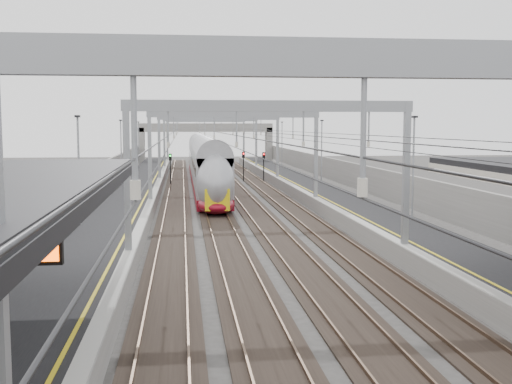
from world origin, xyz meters
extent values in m
cube|color=black|center=(-8.00, 45.00, 0.50)|extent=(4.00, 120.00, 1.00)
cube|color=black|center=(8.00, 45.00, 0.50)|extent=(4.00, 120.00, 1.00)
cube|color=black|center=(-4.50, 45.00, 0.04)|extent=(2.40, 140.00, 0.08)
cube|color=brown|center=(-5.22, 45.00, 0.13)|extent=(0.07, 140.00, 0.14)
cube|color=brown|center=(-3.78, 45.00, 0.13)|extent=(0.07, 140.00, 0.14)
cube|color=black|center=(-1.50, 45.00, 0.04)|extent=(2.40, 140.00, 0.08)
cube|color=brown|center=(-2.22, 45.00, 0.13)|extent=(0.07, 140.00, 0.14)
cube|color=brown|center=(-0.78, 45.00, 0.13)|extent=(0.07, 140.00, 0.14)
cube|color=black|center=(1.50, 45.00, 0.04)|extent=(2.40, 140.00, 0.08)
cube|color=brown|center=(0.78, 45.00, 0.13)|extent=(0.07, 140.00, 0.14)
cube|color=brown|center=(2.22, 45.00, 0.13)|extent=(0.07, 140.00, 0.14)
cube|color=black|center=(4.50, 45.00, 0.04)|extent=(2.40, 140.00, 0.08)
cube|color=brown|center=(3.78, 45.00, 0.13)|extent=(0.07, 140.00, 0.14)
cube|color=brown|center=(5.22, 45.00, 0.13)|extent=(0.07, 140.00, 0.14)
cube|color=gray|center=(0.00, 2.00, 7.35)|extent=(13.00, 0.25, 0.50)
cube|color=gray|center=(-6.30, 22.00, 4.30)|extent=(0.28, 0.28, 6.60)
cube|color=gray|center=(6.30, 22.00, 4.30)|extent=(0.28, 0.28, 6.60)
cube|color=gray|center=(0.00, 22.00, 7.35)|extent=(13.00, 0.25, 0.50)
cube|color=gray|center=(-6.30, 42.00, 4.30)|extent=(0.28, 0.28, 6.60)
cube|color=gray|center=(6.30, 42.00, 4.30)|extent=(0.28, 0.28, 6.60)
cube|color=gray|center=(0.00, 42.00, 7.35)|extent=(13.00, 0.25, 0.50)
cube|color=gray|center=(-6.30, 62.00, 4.30)|extent=(0.28, 0.28, 6.60)
cube|color=gray|center=(6.30, 62.00, 4.30)|extent=(0.28, 0.28, 6.60)
cube|color=gray|center=(0.00, 62.00, 7.35)|extent=(13.00, 0.25, 0.50)
cube|color=gray|center=(-6.30, 82.00, 4.30)|extent=(0.28, 0.28, 6.60)
cube|color=gray|center=(6.30, 82.00, 4.30)|extent=(0.28, 0.28, 6.60)
cube|color=gray|center=(0.00, 82.00, 7.35)|extent=(13.00, 0.25, 0.50)
cube|color=gray|center=(-6.30, 100.00, 4.30)|extent=(0.28, 0.28, 6.60)
cube|color=gray|center=(6.30, 100.00, 4.30)|extent=(0.28, 0.28, 6.60)
cube|color=gray|center=(0.00, 100.00, 7.35)|extent=(13.00, 0.25, 0.50)
cylinder|color=#262628|center=(-4.50, 50.00, 5.50)|extent=(0.03, 140.00, 0.03)
cylinder|color=#262628|center=(-1.50, 50.00, 5.50)|extent=(0.03, 140.00, 0.03)
cylinder|color=#262628|center=(1.50, 50.00, 5.50)|extent=(0.03, 140.00, 0.03)
cylinder|color=#262628|center=(4.50, 50.00, 5.50)|extent=(0.03, 140.00, 0.03)
cube|color=black|center=(-6.60, 4.00, 4.55)|extent=(1.60, 0.15, 0.55)
cube|color=#FF4A05|center=(-6.60, 3.92, 4.55)|extent=(1.50, 0.02, 0.42)
cube|color=gray|center=(0.00, 100.00, 6.20)|extent=(22.00, 2.20, 1.40)
cube|color=gray|center=(-10.50, 100.00, 3.10)|extent=(1.00, 2.20, 6.20)
cube|color=gray|center=(10.50, 100.00, 3.10)|extent=(1.00, 2.20, 6.20)
cube|color=gray|center=(-11.20, 45.00, 1.60)|extent=(0.30, 120.00, 3.20)
cube|color=gray|center=(11.20, 45.00, 1.60)|extent=(0.30, 120.00, 3.20)
cube|color=maroon|center=(-1.50, 52.30, 0.61)|extent=(2.78, 23.65, 0.82)
cube|color=gray|center=(-1.50, 52.30, 2.56)|extent=(2.78, 23.65, 3.08)
cube|color=black|center=(-1.50, 44.02, 0.29)|extent=(2.06, 2.47, 0.51)
cube|color=maroon|center=(-1.50, 76.36, 0.61)|extent=(2.78, 23.65, 0.82)
cube|color=gray|center=(-1.50, 76.36, 2.56)|extent=(2.78, 23.65, 3.08)
cube|color=black|center=(-1.50, 68.08, 0.29)|extent=(2.06, 2.47, 0.51)
ellipsoid|color=gray|center=(-1.50, 40.27, 2.26)|extent=(2.78, 5.35, 4.32)
cube|color=yellow|center=(-1.50, 38.06, 1.33)|extent=(1.75, 0.12, 1.54)
cube|color=black|center=(-1.50, 38.52, 2.87)|extent=(1.65, 0.59, 0.96)
cylinder|color=black|center=(-5.20, 64.06, 1.50)|extent=(0.12, 0.12, 3.00)
cube|color=black|center=(-5.20, 64.06, 3.10)|extent=(0.32, 0.22, 0.75)
sphere|color=#0CE526|center=(-5.20, 63.93, 3.25)|extent=(0.16, 0.16, 0.16)
cylinder|color=black|center=(3.20, 68.12, 1.50)|extent=(0.12, 0.12, 3.00)
cube|color=black|center=(3.20, 68.12, 3.10)|extent=(0.32, 0.22, 0.75)
sphere|color=red|center=(3.20, 67.99, 3.25)|extent=(0.16, 0.16, 0.16)
cylinder|color=black|center=(5.40, 66.69, 1.50)|extent=(0.12, 0.12, 3.00)
cube|color=black|center=(5.40, 66.69, 3.10)|extent=(0.32, 0.22, 0.75)
sphere|color=red|center=(5.40, 66.56, 3.25)|extent=(0.16, 0.16, 0.16)
camera|label=1|loc=(-3.90, -6.32, 6.47)|focal=45.00mm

